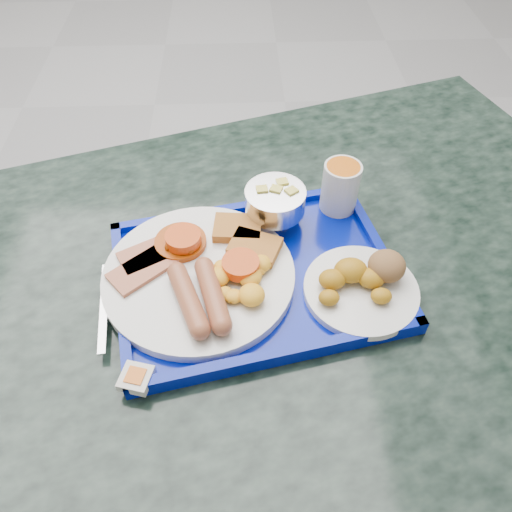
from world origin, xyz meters
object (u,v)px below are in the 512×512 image
at_px(bread_plate, 364,282).
at_px(fruit_bowl, 275,201).
at_px(main_plate, 203,272).
at_px(tray, 256,276).
at_px(table, 266,357).
at_px(juice_cup, 340,186).

relative_size(bread_plate, fruit_bowl, 1.71).
bearing_deg(main_plate, fruit_bowl, 46.38).
distance_m(tray, bread_plate, 0.16).
bearing_deg(fruit_bowl, table, -98.14).
bearing_deg(table, bread_plate, -9.73).
relative_size(tray, fruit_bowl, 4.79).
height_order(table, main_plate, main_plate).
bearing_deg(bread_plate, fruit_bowl, 128.66).
distance_m(main_plate, juice_cup, 0.27).
distance_m(tray, main_plate, 0.08).
bearing_deg(juice_cup, tray, -134.96).
distance_m(table, juice_cup, 0.33).
height_order(tray, bread_plate, bread_plate).
xyz_separation_m(table, juice_cup, (0.12, 0.15, 0.26)).
bearing_deg(tray, main_plate, -176.05).
bearing_deg(tray, juice_cup, 45.04).
bearing_deg(bread_plate, main_plate, 172.63).
xyz_separation_m(table, main_plate, (-0.09, 0.01, 0.23)).
xyz_separation_m(bread_plate, fruit_bowl, (-0.12, 0.15, 0.03)).
height_order(tray, fruit_bowl, fruit_bowl).
bearing_deg(tray, table, -34.66).
relative_size(tray, bread_plate, 2.79).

